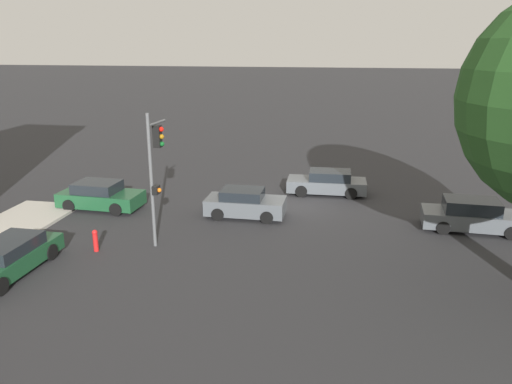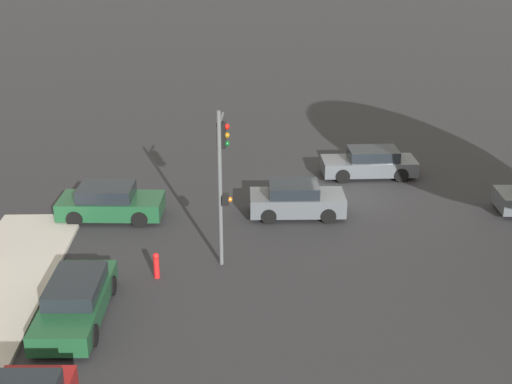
{
  "view_description": "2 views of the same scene",
  "coord_description": "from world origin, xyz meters",
  "px_view_note": "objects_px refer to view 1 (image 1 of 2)",
  "views": [
    {
      "loc": [
        -2.3,
        24.75,
        8.14
      ],
      "look_at": [
        1.8,
        1.52,
        1.05
      ],
      "focal_mm": 35.0,
      "sensor_mm": 36.0,
      "label": 1
    },
    {
      "loc": [
        4.63,
        28.84,
        11.47
      ],
      "look_at": [
        3.96,
        5.92,
        2.47
      ],
      "focal_mm": 50.0,
      "sensor_mm": 36.0,
      "label": 2
    }
  ],
  "objects_px": {
    "crossing_car_0": "(245,204)",
    "fire_hydrant": "(95,240)",
    "parked_car_0": "(7,258)",
    "crossing_car_3": "(473,216)",
    "crossing_car_2": "(100,196)",
    "traffic_signal": "(155,161)",
    "crossing_car_1": "(327,183)"
  },
  "relations": [
    {
      "from": "crossing_car_3",
      "to": "parked_car_0",
      "type": "xyz_separation_m",
      "value": [
        17.76,
        7.64,
        -0.07
      ]
    },
    {
      "from": "crossing_car_1",
      "to": "crossing_car_3",
      "type": "relative_size",
      "value": 0.95
    },
    {
      "from": "crossing_car_2",
      "to": "crossing_car_3",
      "type": "height_order",
      "value": "crossing_car_3"
    },
    {
      "from": "crossing_car_3",
      "to": "parked_car_0",
      "type": "bearing_deg",
      "value": -153.75
    },
    {
      "from": "fire_hydrant",
      "to": "crossing_car_3",
      "type": "bearing_deg",
      "value": -161.69
    },
    {
      "from": "crossing_car_1",
      "to": "fire_hydrant",
      "type": "xyz_separation_m",
      "value": [
        8.92,
        9.69,
        -0.15
      ]
    },
    {
      "from": "crossing_car_0",
      "to": "crossing_car_1",
      "type": "xyz_separation_m",
      "value": [
        -3.79,
        -4.5,
        -0.02
      ]
    },
    {
      "from": "crossing_car_2",
      "to": "fire_hydrant",
      "type": "bearing_deg",
      "value": -62.64
    },
    {
      "from": "parked_car_0",
      "to": "fire_hydrant",
      "type": "bearing_deg",
      "value": 140.11
    },
    {
      "from": "crossing_car_0",
      "to": "parked_car_0",
      "type": "height_order",
      "value": "crossing_car_0"
    },
    {
      "from": "crossing_car_0",
      "to": "crossing_car_2",
      "type": "relative_size",
      "value": 0.91
    },
    {
      "from": "crossing_car_1",
      "to": "crossing_car_3",
      "type": "bearing_deg",
      "value": 144.78
    },
    {
      "from": "crossing_car_2",
      "to": "crossing_car_3",
      "type": "bearing_deg",
      "value": 2.82
    },
    {
      "from": "traffic_signal",
      "to": "crossing_car_1",
      "type": "xyz_separation_m",
      "value": [
        -6.69,
        -8.4,
        -2.9
      ]
    },
    {
      "from": "crossing_car_2",
      "to": "fire_hydrant",
      "type": "xyz_separation_m",
      "value": [
        -2.35,
        5.13,
        -0.17
      ]
    },
    {
      "from": "crossing_car_2",
      "to": "parked_car_0",
      "type": "relative_size",
      "value": 0.89
    },
    {
      "from": "crossing_car_3",
      "to": "fire_hydrant",
      "type": "bearing_deg",
      "value": -158.72
    },
    {
      "from": "parked_car_0",
      "to": "fire_hydrant",
      "type": "height_order",
      "value": "parked_car_0"
    },
    {
      "from": "fire_hydrant",
      "to": "parked_car_0",
      "type": "bearing_deg",
      "value": 48.88
    },
    {
      "from": "crossing_car_0",
      "to": "traffic_signal",
      "type": "bearing_deg",
      "value": -126.15
    },
    {
      "from": "traffic_signal",
      "to": "crossing_car_2",
      "type": "bearing_deg",
      "value": 144.04
    },
    {
      "from": "parked_car_0",
      "to": "fire_hydrant",
      "type": "distance_m",
      "value": 3.29
    },
    {
      "from": "crossing_car_0",
      "to": "crossing_car_1",
      "type": "relative_size",
      "value": 0.88
    },
    {
      "from": "parked_car_0",
      "to": "crossing_car_0",
      "type": "bearing_deg",
      "value": 137.66
    },
    {
      "from": "traffic_signal",
      "to": "crossing_car_0",
      "type": "distance_m",
      "value": 5.65
    },
    {
      "from": "crossing_car_0",
      "to": "fire_hydrant",
      "type": "distance_m",
      "value": 7.3
    },
    {
      "from": "traffic_signal",
      "to": "crossing_car_1",
      "type": "relative_size",
      "value": 1.27
    },
    {
      "from": "traffic_signal",
      "to": "parked_car_0",
      "type": "relative_size",
      "value": 1.17
    },
    {
      "from": "crossing_car_0",
      "to": "crossing_car_2",
      "type": "bearing_deg",
      "value": -179.03
    },
    {
      "from": "crossing_car_3",
      "to": "crossing_car_0",
      "type": "bearing_deg",
      "value": -177.19
    },
    {
      "from": "traffic_signal",
      "to": "fire_hydrant",
      "type": "relative_size",
      "value": 6.0
    },
    {
      "from": "crossing_car_3",
      "to": "parked_car_0",
      "type": "height_order",
      "value": "crossing_car_3"
    }
  ]
}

